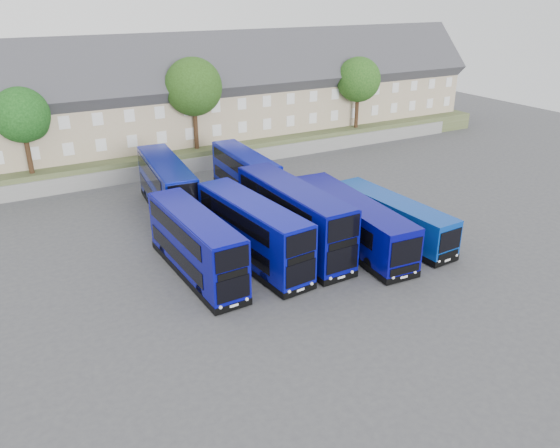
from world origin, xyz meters
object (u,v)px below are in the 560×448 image
Objects in this scene: coach_east_a at (352,223)px; tree_west at (23,117)px; dd_front_left at (196,246)px; tree_east at (359,81)px; dd_front_mid at (253,233)px; tree_mid at (194,89)px; tree_far at (364,68)px.

coach_east_a is 29.98m from tree_west.
dd_front_left is 36.44m from tree_east.
tree_east is at bearing 0.00° from tree_west.
tree_east is (24.80, 21.87, 5.24)m from dd_front_mid.
tree_mid is 1.12× the size of tree_east.
coach_east_a is 38.31m from tree_far.
dd_front_left is at bearing -111.65° from tree_mid.
coach_east_a is at bearing -128.00° from tree_far.
tree_mid reaches higher than tree_east.
tree_mid is at bearing 72.63° from dd_front_mid.
tree_mid is at bearing 1.79° from tree_west.
coach_east_a is at bearing -127.16° from tree_east.
tree_mid is 1.06× the size of tree_far.
tree_east is (36.00, 0.00, 0.34)m from tree_west.
tree_far is at bearing 37.89° from dd_front_mid.
dd_front_left is 11.58m from coach_east_a.
tree_west is (-18.71, 22.81, 5.34)m from coach_east_a.
dd_front_left is 1.24× the size of tree_far.
tree_far reaches higher than dd_front_mid.
dd_front_mid is at bearing -102.11° from tree_mid.
tree_far is (34.80, 28.68, 5.65)m from dd_front_left.
dd_front_left is 24.60m from tree_mid.
tree_far reaches higher than tree_east.
dd_front_mid is 1.37× the size of tree_east.
tree_east is at bearing 34.82° from dd_front_left.
dd_front_left is 1.17× the size of tree_mid.
tree_far is at bearing 37.34° from dd_front_left.
tree_east is (28.80, 21.68, 5.31)m from dd_front_left.
dd_front_mid is at bearing -62.89° from tree_west.
dd_front_mid is 33.48m from tree_east.
tree_mid is at bearing 100.47° from coach_east_a.
tree_far is at bearing 14.04° from tree_mid.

